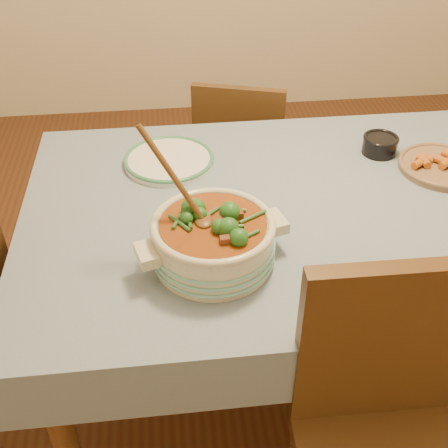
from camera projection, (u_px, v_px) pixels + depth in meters
name	position (u px, v px, depth m)	size (l,w,h in m)	color
floor	(290.00, 367.00, 2.12)	(4.50, 4.50, 0.00)	#4E2616
dining_table	(306.00, 228.00, 1.71)	(1.68, 1.08, 0.76)	brown
stew_casserole	(213.00, 237.00, 1.40)	(0.40, 0.37, 0.37)	beige
white_plate	(169.00, 160.00, 1.83)	(0.33, 0.33, 0.03)	silver
condiment_bowl	(380.00, 144.00, 1.87)	(0.15, 0.15, 0.06)	black
fried_plate	(442.00, 165.00, 1.79)	(0.28, 0.28, 0.05)	#906B4F
chair_far	(241.00, 153.00, 2.48)	(0.47, 0.47, 0.81)	#523319
chair_near	(398.00, 437.00, 1.28)	(0.46, 0.46, 0.97)	#523319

